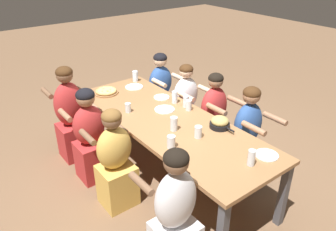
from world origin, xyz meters
TOP-DOWN VIEW (x-y plane):
  - ground_plane at (0.00, 0.00)m, footprint 18.00×18.00m
  - dining_table at (0.00, 0.00)m, footprint 2.60×0.93m
  - pizza_board_main at (-1.03, -0.20)m, footprint 0.30×0.30m
  - skillet_bowl at (0.46, 0.32)m, footprint 0.30×0.21m
  - empty_plate_a at (-0.99, 0.19)m, footprint 0.23×0.23m
  - empty_plate_b at (-0.21, 0.11)m, footprint 0.23×0.23m
  - empty_plate_c at (-0.50, 0.28)m, footprint 0.19×0.19m
  - empty_plate_d at (1.07, 0.29)m, footprint 0.21×0.21m
  - drinking_glass_a at (0.21, -0.09)m, footprint 0.07×0.07m
  - drinking_glass_b at (-0.29, 0.32)m, footprint 0.07×0.07m
  - drinking_glass_c at (0.45, -0.31)m, footprint 0.08×0.08m
  - drinking_glass_d at (1.08, 0.07)m, footprint 0.06×0.06m
  - drinking_glass_e at (-1.16, 0.32)m, footprint 0.07×0.07m
  - drinking_glass_f at (-0.42, -0.24)m, footprint 0.06×0.06m
  - drinking_glass_g at (0.47, 0.01)m, footprint 0.07×0.07m
  - drinking_glass_h at (-0.13, 0.36)m, footprint 0.07×0.07m
  - drinking_glass_i at (-0.04, 0.33)m, footprint 0.07×0.07m
  - diner_near_right at (0.99, -0.68)m, footprint 0.51×0.40m
  - diner_far_left at (-1.07, 0.68)m, footprint 0.51×0.40m
  - diner_near_center at (0.04, -0.68)m, footprint 0.51×0.40m
  - diner_far_center at (0.01, 0.68)m, footprint 0.51×0.40m
  - diner_far_midright at (0.53, 0.68)m, footprint 0.51×0.40m
  - diner_near_midleft at (-0.52, -0.68)m, footprint 0.51×0.40m
  - diner_far_midleft at (-0.51, 0.68)m, footprint 0.51×0.40m
  - diner_near_left at (-1.06, -0.68)m, footprint 0.51×0.40m

SIDE VIEW (x-z plane):
  - ground_plane at x=0.00m, z-range 0.00..0.00m
  - diner_far_midleft at x=-0.51m, z-range -0.05..1.04m
  - diner_near_center at x=0.04m, z-range -0.05..1.04m
  - diner_far_left at x=-1.07m, z-range -0.05..1.06m
  - diner_far_center at x=0.01m, z-range -0.06..1.07m
  - diner_near_midleft at x=-0.52m, z-range -0.04..1.07m
  - diner_far_midright at x=0.53m, z-range -0.05..1.08m
  - diner_near_right at x=0.99m, z-range -0.05..1.10m
  - diner_near_left at x=-1.06m, z-range -0.05..1.15m
  - dining_table at x=0.00m, z-range 0.31..1.06m
  - empty_plate_a at x=-0.99m, z-range 0.75..0.77m
  - empty_plate_b at x=-0.21m, z-range 0.75..0.77m
  - empty_plate_d at x=1.07m, z-range 0.75..0.77m
  - empty_plate_c at x=-0.50m, z-range 0.75..0.77m
  - pizza_board_main at x=-1.03m, z-range 0.75..0.80m
  - drinking_glass_f at x=-0.42m, z-range 0.74..0.85m
  - drinking_glass_g at x=0.47m, z-range 0.74..0.86m
  - drinking_glass_c at x=0.45m, z-range 0.74..0.86m
  - skillet_bowl at x=0.46m, z-range 0.74..0.87m
  - drinking_glass_i at x=-0.04m, z-range 0.74..0.87m
  - drinking_glass_h at x=-0.13m, z-range 0.74..0.88m
  - drinking_glass_a at x=0.21m, z-range 0.74..0.89m
  - drinking_glass_d at x=1.08m, z-range 0.74..0.89m
  - drinking_glass_b at x=-0.29m, z-range 0.74..0.89m
  - drinking_glass_e at x=-1.16m, z-range 0.74..0.89m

